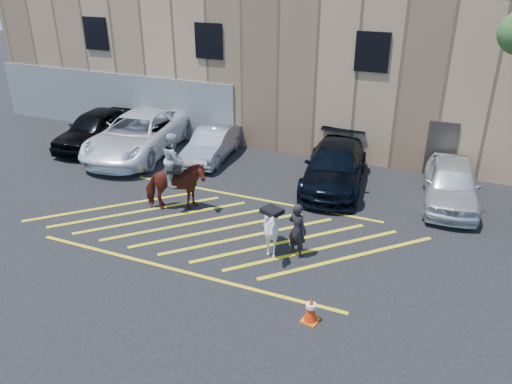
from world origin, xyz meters
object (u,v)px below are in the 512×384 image
at_px(handler, 297,230).
at_px(car_silver_sedan, 213,144).
at_px(car_white_pickup, 138,134).
at_px(car_blue_suv, 335,166).
at_px(saddled_white, 272,229).
at_px(car_black_suv, 96,128).
at_px(car_white_suv, 451,184).
at_px(mounted_bay, 175,180).
at_px(traffic_cone, 311,308).

bearing_deg(handler, car_silver_sedan, -25.99).
height_order(car_white_pickup, handler, car_white_pickup).
relative_size(car_blue_suv, saddled_white, 2.96).
distance_m(car_black_suv, car_white_suv, 15.27).
relative_size(car_blue_suv, mounted_bay, 1.92).
bearing_deg(handler, mounted_bay, 5.88).
bearing_deg(car_white_pickup, car_blue_suv, -7.58).
xyz_separation_m(car_silver_sedan, mounted_bay, (1.06, -4.75, 0.44)).
distance_m(car_blue_suv, saddled_white, 5.46).
bearing_deg(car_white_pickup, car_white_suv, -7.57).
bearing_deg(traffic_cone, car_white_pickup, 142.57).
bearing_deg(mounted_bay, car_blue_suv, 42.73).
height_order(car_silver_sedan, car_white_suv, car_white_suv).
xyz_separation_m(car_silver_sedan, traffic_cone, (7.02, -8.56, -0.29)).
xyz_separation_m(car_black_suv, saddled_white, (10.71, -5.51, -0.03)).
xyz_separation_m(car_white_suv, mounted_bay, (-8.56, -4.12, 0.35)).
bearing_deg(saddled_white, car_white_suv, 50.14).
bearing_deg(handler, traffic_cone, 134.75).
bearing_deg(traffic_cone, handler, 115.09).
relative_size(car_silver_sedan, mounted_bay, 1.46).
bearing_deg(car_white_suv, traffic_cone, -113.52).
height_order(car_white_suv, handler, handler).
relative_size(saddled_white, traffic_cone, 2.43).
relative_size(car_black_suv, car_white_pickup, 0.76).
bearing_deg(car_white_suv, mounted_bay, -159.62).
bearing_deg(car_blue_suv, car_silver_sedan, 165.42).
xyz_separation_m(car_black_suv, mounted_bay, (6.71, -4.17, 0.29)).
bearing_deg(traffic_cone, car_white_suv, 71.78).
distance_m(handler, mounted_bay, 4.86).
bearing_deg(car_silver_sedan, car_black_suv, -179.88).
distance_m(handler, traffic_cone, 2.97).
bearing_deg(saddled_white, car_silver_sedan, 129.70).
bearing_deg(car_silver_sedan, car_white_suv, -9.59).
xyz_separation_m(car_white_pickup, mounted_bay, (4.32, -4.05, 0.23)).
xyz_separation_m(car_blue_suv, traffic_cone, (1.52, -7.90, -0.40)).
bearing_deg(car_silver_sedan, traffic_cone, -56.47).
relative_size(car_silver_sedan, handler, 2.42).
bearing_deg(mounted_bay, car_silver_sedan, 102.62).
distance_m(car_white_suv, mounted_bay, 9.51).
distance_m(car_blue_suv, handler, 5.26).
bearing_deg(car_black_suv, car_white_pickup, -7.51).
height_order(car_silver_sedan, car_blue_suv, car_blue_suv).
height_order(car_white_pickup, car_silver_sedan, car_white_pickup).
height_order(car_blue_suv, saddled_white, saddled_white).
height_order(car_black_suv, car_white_suv, car_black_suv).
relative_size(car_black_suv, car_silver_sedan, 1.20).
distance_m(car_silver_sedan, saddled_white, 7.93).
height_order(car_blue_suv, handler, handler).
xyz_separation_m(car_black_suv, traffic_cone, (12.66, -7.98, -0.45)).
distance_m(car_black_suv, handler, 12.60).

